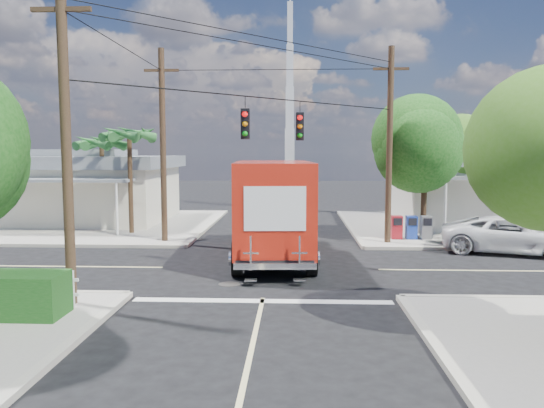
{
  "coord_description": "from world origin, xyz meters",
  "views": [
    {
      "loc": [
        0.94,
        -19.2,
        4.29
      ],
      "look_at": [
        0.0,
        2.0,
        2.2
      ],
      "focal_mm": 35.0,
      "sensor_mm": 36.0,
      "label": 1
    }
  ],
  "objects": [
    {
      "name": "vending_boxes",
      "position": [
        6.5,
        6.2,
        0.69
      ],
      "size": [
        1.9,
        0.5,
        1.1
      ],
      "color": "maroon",
      "rests_on": "sidewalk_ne"
    },
    {
      "name": "palm_nw_back",
      "position": [
        -9.5,
        9.0,
        4.67
      ],
      "size": [
        3.01,
        3.08,
        5.19
      ],
      "color": "#422D1C",
      "rests_on": "sidewalk_nw"
    },
    {
      "name": "sidewalk_ne",
      "position": [
        10.88,
        10.88,
        0.07
      ],
      "size": [
        14.12,
        14.12,
        0.14
      ],
      "color": "#9B968C",
      "rests_on": "ground"
    },
    {
      "name": "sidewalk_nw",
      "position": [
        -10.88,
        10.88,
        0.07
      ],
      "size": [
        14.12,
        14.12,
        0.14
      ],
      "color": "#9B968C",
      "rests_on": "ground"
    },
    {
      "name": "road_markings",
      "position": [
        0.0,
        -1.47,
        0.01
      ],
      "size": [
        32.0,
        32.0,
        0.01
      ],
      "color": "beige",
      "rests_on": "ground"
    },
    {
      "name": "utility_poles",
      "position": [
        -1.58,
        1.6,
        4.67
      ],
      "size": [
        12.0,
        10.68,
        9.0
      ],
      "color": "#473321",
      "rests_on": "ground"
    },
    {
      "name": "ground",
      "position": [
        0.0,
        0.0,
        0.0
      ],
      "size": [
        120.0,
        120.0,
        0.0
      ],
      "primitive_type": "plane",
      "color": "black",
      "rests_on": "ground"
    },
    {
      "name": "delivery_truck",
      "position": [
        0.03,
        1.89,
        1.99
      ],
      "size": [
        3.4,
        9.2,
        3.91
      ],
      "color": "black",
      "rests_on": "ground"
    },
    {
      "name": "radio_tower",
      "position": [
        0.5,
        20.0,
        5.64
      ],
      "size": [
        0.8,
        0.8,
        17.0
      ],
      "color": "silver",
      "rests_on": "ground"
    },
    {
      "name": "parked_car",
      "position": [
        10.07,
        3.48,
        0.78
      ],
      "size": [
        6.09,
        4.07,
        1.55
      ],
      "primitive_type": "imported",
      "rotation": [
        0.0,
        0.0,
        1.28
      ],
      "color": "silver",
      "rests_on": "ground"
    },
    {
      "name": "building_ne",
      "position": [
        12.5,
        11.97,
        2.32
      ],
      "size": [
        11.8,
        10.2,
        4.5
      ],
      "color": "silver",
      "rests_on": "sidewalk_ne"
    },
    {
      "name": "building_nw",
      "position": [
        -12.0,
        12.46,
        2.22
      ],
      "size": [
        10.8,
        10.2,
        4.3
      ],
      "color": "beige",
      "rests_on": "sidewalk_nw"
    },
    {
      "name": "tree_ne_back",
      "position": [
        9.81,
        8.96,
        4.19
      ],
      "size": [
        3.77,
        3.66,
        5.82
      ],
      "color": "#422D1C",
      "rests_on": "sidewalk_ne"
    },
    {
      "name": "tree_ne_front",
      "position": [
        7.21,
        6.76,
        4.77
      ],
      "size": [
        4.21,
        4.14,
        6.66
      ],
      "color": "#422D1C",
      "rests_on": "sidewalk_ne"
    },
    {
      "name": "palm_nw_front",
      "position": [
        -7.5,
        7.5,
        5.04
      ],
      "size": [
        3.01,
        3.08,
        5.59
      ],
      "color": "#422D1C",
      "rests_on": "sidewalk_nw"
    }
  ]
}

